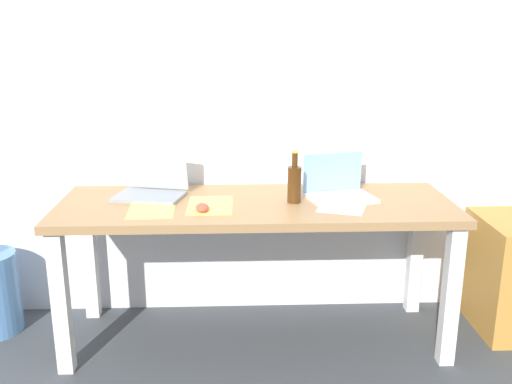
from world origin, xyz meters
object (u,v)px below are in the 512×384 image
(laptop_left, at_px, (151,186))
(beer_bottle, at_px, (294,183))
(computer_mouse, at_px, (202,208))
(laptop_right, at_px, (338,189))
(desk, at_px, (256,221))

(laptop_left, height_order, beer_bottle, beer_bottle)
(beer_bottle, height_order, computer_mouse, beer_bottle)
(laptop_right, bearing_deg, desk, -172.63)
(beer_bottle, relative_size, computer_mouse, 2.51)
(laptop_right, bearing_deg, laptop_left, 175.91)
(computer_mouse, bearing_deg, desk, 21.73)
(laptop_left, height_order, computer_mouse, laptop_left)
(beer_bottle, bearing_deg, computer_mouse, -163.92)
(computer_mouse, bearing_deg, beer_bottle, 9.45)
(laptop_right, height_order, beer_bottle, beer_bottle)
(desk, height_order, laptop_left, laptop_left)
(desk, relative_size, laptop_right, 5.33)
(laptop_right, distance_m, beer_bottle, 0.24)
(desk, bearing_deg, beer_bottle, -3.29)
(laptop_right, height_order, computer_mouse, laptop_right)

